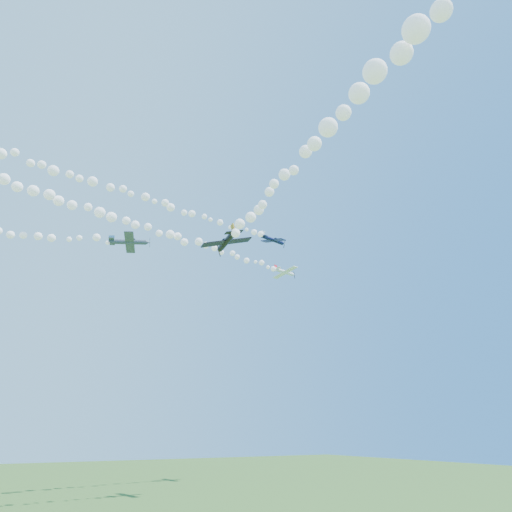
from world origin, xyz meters
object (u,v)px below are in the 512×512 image
plane_white (285,272)px  plane_grey (130,242)px  plane_navy (273,240)px  plane_black (227,241)px

plane_white → plane_grey: size_ratio=1.01×
plane_white → plane_navy: (-18.20, -22.22, -3.15)m
plane_navy → plane_black: size_ratio=0.96×
plane_grey → plane_white: bearing=35.7°
plane_navy → plane_black: bearing=-142.9°
plane_navy → plane_black: (-21.35, -20.70, -13.42)m
plane_navy → plane_grey: size_ratio=0.83×
plane_grey → plane_black: bearing=-57.4°
plane_navy → plane_black: plane_navy is taller
plane_grey → plane_black: plane_grey is taller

